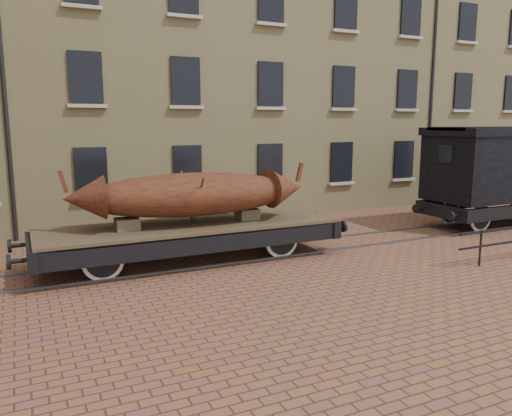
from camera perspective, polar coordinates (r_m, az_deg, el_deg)
name	(u,v)px	position (r m, az deg, el deg)	size (l,w,h in m)	color
ground	(313,247)	(15.98, 6.50, -4.41)	(90.00, 90.00, 0.00)	brown
warehouse_cream	(260,59)	(25.89, 0.50, 16.65)	(40.00, 10.19, 14.00)	#CFBF7C
rail_track	(313,246)	(15.97, 6.50, -4.31)	(30.00, 1.52, 0.06)	#59595E
flatcar_wagon	(191,232)	(14.11, -7.47, -2.70)	(9.27, 2.51, 1.40)	brown
iron_boat	(192,194)	(13.94, -7.31, 1.58)	(6.87, 2.26, 1.63)	brown
goods_van	(505,164)	(21.39, 26.60, 4.57)	(7.22, 2.63, 3.74)	black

